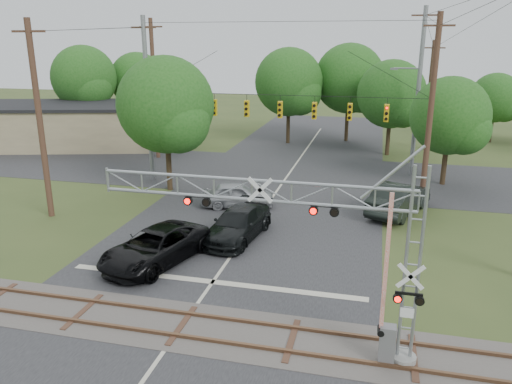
% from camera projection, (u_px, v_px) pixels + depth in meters
% --- Properties ---
extents(ground, '(160.00, 160.00, 0.00)m').
position_uv_depth(ground, '(159.00, 359.00, 16.10)').
color(ground, '#374721').
rests_on(ground, ground).
extents(road_main, '(14.00, 90.00, 0.02)m').
position_uv_depth(road_main, '(241.00, 242.00, 25.38)').
color(road_main, '#252527').
rests_on(road_main, ground).
extents(road_cross, '(90.00, 12.00, 0.02)m').
position_uv_depth(road_cross, '(289.00, 174.00, 38.39)').
color(road_cross, '#252527').
rests_on(road_cross, ground).
extents(railroad_track, '(90.00, 3.20, 0.17)m').
position_uv_depth(railroad_track, '(182.00, 325.00, 17.94)').
color(railroad_track, '#49443F').
rests_on(railroad_track, ground).
extents(crossing_gantry, '(10.41, 0.83, 6.49)m').
position_uv_depth(crossing_gantry, '(312.00, 237.00, 15.39)').
color(crossing_gantry, gray).
rests_on(crossing_gantry, ground).
extents(traffic_signal_span, '(19.34, 0.36, 11.50)m').
position_uv_depth(traffic_signal_span, '(293.00, 106.00, 32.82)').
color(traffic_signal_span, gray).
rests_on(traffic_signal_span, ground).
extents(pickup_black, '(4.19, 6.28, 1.60)m').
position_uv_depth(pickup_black, '(155.00, 247.00, 22.85)').
color(pickup_black, black).
rests_on(pickup_black, ground).
extents(car_dark, '(2.95, 5.64, 1.56)m').
position_uv_depth(car_dark, '(238.00, 224.00, 25.73)').
color(car_dark, black).
rests_on(car_dark, ground).
extents(sedan_silver, '(4.75, 2.87, 1.51)m').
position_uv_depth(sedan_silver, '(238.00, 195.00, 30.64)').
color(sedan_silver, gray).
rests_on(sedan_silver, ground).
extents(suv_dark, '(3.96, 6.02, 1.87)m').
position_uv_depth(suv_dark, '(399.00, 198.00, 29.44)').
color(suv_dark, black).
rests_on(suv_dark, ground).
extents(commercial_building, '(19.06, 13.20, 4.04)m').
position_uv_depth(commercial_building, '(70.00, 125.00, 48.29)').
color(commercial_building, '#87795A').
rests_on(commercial_building, ground).
extents(streetlight, '(2.16, 0.22, 8.10)m').
position_uv_depth(streetlight, '(413.00, 115.00, 36.92)').
color(streetlight, gray).
rests_on(streetlight, ground).
extents(utility_poles, '(27.08, 27.53, 13.21)m').
position_uv_depth(utility_poles, '(315.00, 99.00, 34.21)').
color(utility_poles, '#4A2D22').
rests_on(utility_poles, ground).
extents(treeline, '(53.22, 28.97, 9.67)m').
position_uv_depth(treeline, '(273.00, 88.00, 46.13)').
color(treeline, '#342617').
rests_on(treeline, ground).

